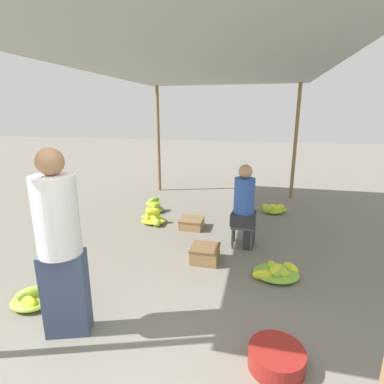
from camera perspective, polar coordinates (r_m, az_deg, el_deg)
The scene contains 14 objects.
canopy_post_back_left at distance 7.64m, azimuth -6.42°, elevation 9.81°, with size 0.08×0.08×2.59m, color olive.
canopy_post_back_right at distance 7.24m, azimuth 19.08°, elevation 8.81°, with size 0.08×0.08×2.59m, color olive.
canopy_tarp at distance 4.47m, azimuth 1.43°, elevation 23.18°, with size 3.67×6.09×0.04m, color #9EA399.
vendor_foreground at distance 2.84m, azimuth -23.85°, elevation -8.94°, with size 0.46×0.46×1.70m.
stool at distance 4.59m, azimuth 9.65°, elevation -6.77°, with size 0.34×0.34×0.35m.
vendor_seated at distance 4.47m, azimuth 10.06°, elevation -2.56°, with size 0.37×0.37×1.25m.
basin_black at distance 2.80m, azimuth 15.77°, elevation -28.16°, with size 0.45×0.45×0.17m.
banana_pile_left_0 at distance 6.14m, azimuth -7.32°, elevation -2.76°, with size 0.39×0.48×0.30m.
banana_pile_left_1 at distance 3.75m, azimuth -27.93°, elevation -17.30°, with size 0.45×0.44×0.20m.
banana_pile_left_2 at distance 5.56m, azimuth -7.47°, elevation -4.90°, with size 0.49×0.50×0.29m.
banana_pile_right_0 at distance 3.95m, azimuth 15.88°, elevation -14.46°, with size 0.60×0.51×0.19m.
banana_pile_right_1 at distance 6.27m, azimuth 15.22°, elevation -3.09°, with size 0.54×0.42×0.18m.
crate_near at distance 5.27m, azimuth -0.07°, elevation -5.97°, with size 0.40×0.40×0.17m.
crate_mid at distance 4.16m, azimuth 2.48°, elevation -11.68°, with size 0.38×0.38×0.21m.
Camera 1 is at (0.90, -1.18, 1.97)m, focal length 28.00 mm.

